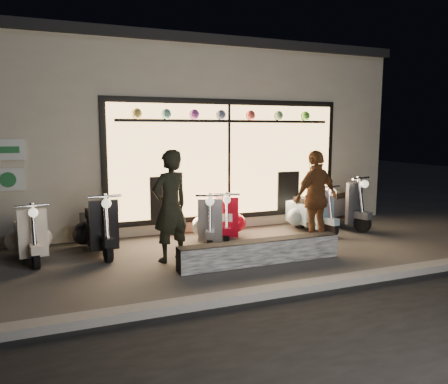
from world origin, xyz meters
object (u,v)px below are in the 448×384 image
Objects in this scene: man at (170,206)px; scooter_red at (228,219)px; graffiti_barrier at (261,252)px; scooter_silver at (211,222)px; woman at (316,198)px.

scooter_red is at bearing -165.48° from man.
graffiti_barrier is 1.84m from scooter_red.
graffiti_barrier is 1.67m from scooter_silver.
scooter_red is 1.94m from man.
man is at bearing -117.73° from scooter_silver.
man is 1.03× the size of woman.
scooter_silver is 1.04× the size of scooter_red.
graffiti_barrier is 2.03× the size of scooter_silver.
graffiti_barrier is at bearing 10.69° from woman.
scooter_red is (0.15, 1.82, 0.19)m from graffiti_barrier.
woman is (2.87, 0.00, -0.03)m from man.
man is (-1.49, -1.11, 0.55)m from scooter_red.
graffiti_barrier is 1.55× the size of woman.
woman reaches higher than graffiti_barrier.
woman is at bearing 157.94° from man.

